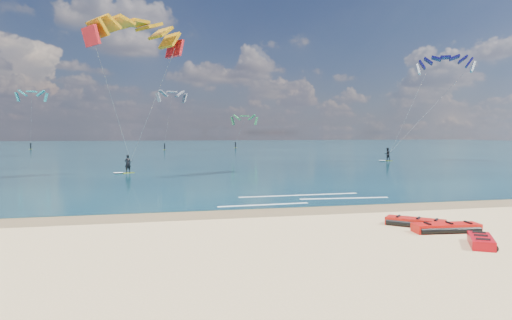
{
  "coord_description": "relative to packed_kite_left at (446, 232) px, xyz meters",
  "views": [
    {
      "loc": [
        -6.32,
        -18.04,
        3.82
      ],
      "look_at": [
        -0.41,
        8.0,
        2.22
      ],
      "focal_mm": 32.0,
      "sensor_mm": 36.0,
      "label": 1
    }
  ],
  "objects": [
    {
      "name": "ground",
      "position": [
        -4.67,
        42.74,
        0.0
      ],
      "size": [
        320.0,
        320.0,
        0.0
      ],
      "primitive_type": "plane",
      "color": "tan",
      "rests_on": "ground"
    },
    {
      "name": "wet_sand_strip",
      "position": [
        -4.67,
        5.74,
        0.0
      ],
      "size": [
        320.0,
        2.4,
        0.01
      ],
      "primitive_type": "cube",
      "color": "brown",
      "rests_on": "ground"
    },
    {
      "name": "sea",
      "position": [
        -4.67,
        106.74,
        0.02
      ],
      "size": [
        320.0,
        200.0,
        0.04
      ],
      "primitive_type": "cube",
      "color": "#092533",
      "rests_on": "ground"
    },
    {
      "name": "packed_kite_left",
      "position": [
        0.0,
        0.0,
        0.0
      ],
      "size": [
        2.84,
        1.36,
        0.39
      ],
      "primitive_type": null,
      "rotation": [
        0.0,
        0.0,
        -0.1
      ],
      "color": "red",
      "rests_on": "ground"
    },
    {
      "name": "packed_kite_mid",
      "position": [
        -0.56,
        1.23,
        0.0
      ],
      "size": [
        2.54,
        2.49,
        0.39
      ],
      "primitive_type": null,
      "rotation": [
        0.0,
        0.0,
        -0.76
      ],
      "color": "red",
      "rests_on": "ground"
    },
    {
      "name": "packed_kite_right",
      "position": [
        -0.2,
        -2.15,
        0.0
      ],
      "size": [
        1.88,
        2.15,
        0.38
      ],
      "primitive_type": null,
      "rotation": [
        0.0,
        0.0,
        1.01
      ],
      "color": "#BD0811",
      "rests_on": "ground"
    },
    {
      "name": "kitesurfer_main",
      "position": [
        -12.69,
        25.73,
        7.46
      ],
      "size": [
        8.04,
        9.3,
        14.3
      ],
      "rotation": [
        0.0,
        0.0,
        0.78
      ],
      "color": "#C1E41A",
      "rests_on": "sea"
    },
    {
      "name": "kitesurfer_far",
      "position": [
        22.6,
        38.08,
        7.6
      ],
      "size": [
        11.22,
        7.48,
        14.68
      ],
      "rotation": [
        0.0,
        0.0,
        -0.16
      ],
      "color": "#A5D520",
      "rests_on": "sea"
    },
    {
      "name": "shoreline_foam",
      "position": [
        -2.55,
        9.45,
        0.04
      ],
      "size": [
        10.22,
        3.61,
        0.01
      ],
      "color": "white",
      "rests_on": "ground"
    },
    {
      "name": "distant_kites",
      "position": [
        -20.74,
        83.36,
        5.65
      ],
      "size": [
        57.48,
        33.14,
        12.88
      ],
      "color": "gray",
      "rests_on": "ground"
    }
  ]
}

